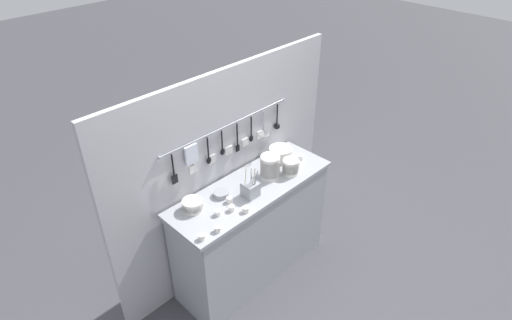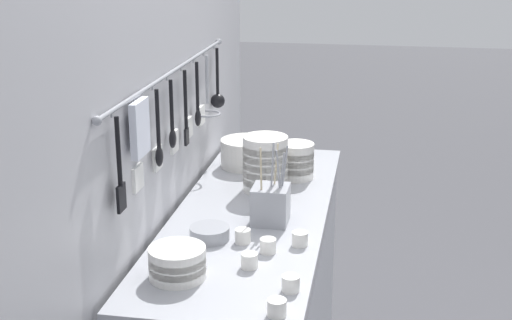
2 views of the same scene
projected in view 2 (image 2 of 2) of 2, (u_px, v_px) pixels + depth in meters
back_wall at (170, 210)px, 2.38m from camera, size 2.23×0.11×1.85m
bowl_stack_wide_centre at (265, 164)px, 2.48m from camera, size 0.16×0.16×0.20m
bowl_stack_nested_right at (177, 263)px, 1.86m from camera, size 0.15×0.15×0.08m
bowl_stack_tall_left at (296, 161)px, 2.61m from camera, size 0.13×0.13×0.13m
plate_stack at (246, 153)px, 2.75m from camera, size 0.20×0.20×0.11m
steel_mixing_bowl at (210, 233)px, 2.10m from camera, size 0.12×0.12×0.04m
cutlery_caddy at (271, 204)px, 2.21m from camera, size 0.11×0.11×0.26m
cup_back_left at (277, 308)px, 1.68m from camera, size 0.05×0.05×0.04m
cup_edge_near at (243, 236)px, 2.08m from camera, size 0.05×0.05×0.04m
cup_front_left at (292, 162)px, 2.75m from camera, size 0.05×0.05×0.04m
cup_edge_far at (291, 284)px, 1.80m from camera, size 0.05×0.05×0.04m
cup_front_right at (300, 239)px, 2.06m from camera, size 0.05×0.05×0.04m
cup_centre at (249, 261)px, 1.92m from camera, size 0.05×0.05×0.04m
cup_mid_row at (284, 154)px, 2.84m from camera, size 0.05×0.05×0.04m
cup_back_right at (268, 246)px, 2.01m from camera, size 0.05×0.05×0.04m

